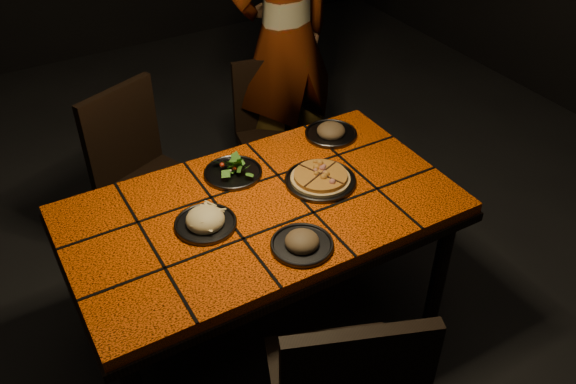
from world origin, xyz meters
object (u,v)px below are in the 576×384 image
chair_far_left (141,168)px  chair_far_right (272,125)px  dining_table (262,220)px  diner (286,40)px  plate_pasta (205,221)px  plate_pizza (320,179)px

chair_far_left → chair_far_right: (0.82, 0.12, -0.06)m
dining_table → chair_far_right: (0.54, 0.91, -0.18)m
chair_far_left → diner: (0.99, 0.26, 0.38)m
diner → dining_table: bearing=46.9°
chair_far_left → plate_pasta: bearing=-111.0°
dining_table → plate_pizza: 0.31m
dining_table → diner: (0.72, 1.05, 0.26)m
chair_far_right → plate_pizza: 0.97m
diner → plate_pasta: size_ratio=7.44×
chair_far_right → chair_far_left: bearing=-160.6°
chair_far_right → plate_pasta: bearing=-120.3°
diner → chair_far_left: bearing=6.0°
dining_table → plate_pizza: (0.30, 0.01, 0.10)m
plate_pasta → diner: bearing=47.4°
chair_far_left → dining_table: bearing=-93.3°
dining_table → chair_far_left: size_ratio=1.68×
diner → plate_pasta: diner is taller
dining_table → chair_far_left: chair_far_left is taller
diner → plate_pasta: 1.44m
chair_far_right → plate_pizza: chair_far_right is taller
dining_table → plate_pasta: (-0.25, -0.00, 0.10)m
dining_table → plate_pasta: plate_pasta is taller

